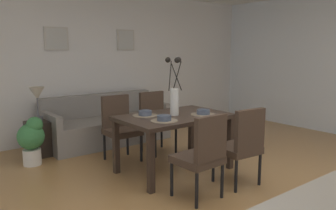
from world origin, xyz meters
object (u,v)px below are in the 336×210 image
object	(u,v)px
dining_chair_near_left	(202,153)
potted_plant	(32,138)
side_table	(40,139)
framed_picture_center	(126,40)
bowl_far_left	(203,112)
sofa	(107,126)
bowl_near_left	(164,118)
bowl_near_right	(145,113)
table_lamp	(37,96)
dining_table	(174,122)
dining_chair_far_right	(156,119)
centerpiece_vase	(174,93)
dining_chair_far_left	(242,143)
framed_picture_left	(56,39)
dining_chair_near_right	(120,125)

from	to	relation	value
dining_chair_near_left	potted_plant	world-z (taller)	dining_chair_near_left
side_table	framed_picture_center	distance (m)	2.43
bowl_far_left	framed_picture_center	bearing A→B (deg)	82.19
bowl_far_left	sofa	bearing A→B (deg)	100.07
bowl_near_left	bowl_far_left	distance (m)	0.63
potted_plant	bowl_near_right	bearing A→B (deg)	-47.01
sofa	table_lamp	size ratio (longest dim) A/B	4.01
bowl_far_left	bowl_near_left	bearing A→B (deg)	180.00
sofa	dining_table	bearing A→B (deg)	-88.73
bowl_near_right	sofa	bearing A→B (deg)	80.23
dining_chair_far_right	sofa	distance (m)	1.04
bowl_far_left	centerpiece_vase	bearing A→B (deg)	147.22
bowl_far_left	sofa	xyz separation A→B (m)	(-0.35, 2.00, -0.50)
potted_plant	dining_table	bearing A→B (deg)	-44.27
dining_chair_far_left	potted_plant	size ratio (longest dim) A/B	1.37
dining_chair_far_left	bowl_near_left	xyz separation A→B (m)	(-0.62, 0.66, 0.27)
dining_chair_far_right	centerpiece_vase	size ratio (longest dim) A/B	1.25
bowl_far_left	dining_table	bearing A→B (deg)	147.46
bowl_near_left	framed_picture_left	bearing A→B (deg)	97.81
dining_chair_far_left	bowl_near_left	world-z (taller)	dining_chair_far_left
dining_chair_far_left	sofa	world-z (taller)	dining_chair_far_left
sofa	bowl_near_left	bearing A→B (deg)	-97.83
dining_chair_near_right	dining_chair_near_left	bearing A→B (deg)	-89.41
dining_chair_near_right	table_lamp	world-z (taller)	table_lamp
dining_chair_far_right	dining_chair_far_left	bearing A→B (deg)	-90.31
dining_chair_far_left	centerpiece_vase	world-z (taller)	centerpiece_vase
dining_chair_near_left	bowl_far_left	bearing A→B (deg)	46.19
bowl_far_left	potted_plant	world-z (taller)	bowl_far_left
centerpiece_vase	table_lamp	size ratio (longest dim) A/B	1.44
dining_chair_near_left	dining_chair_far_right	world-z (taller)	same
centerpiece_vase	sofa	xyz separation A→B (m)	(-0.04, 1.80, -0.74)
dining_chair_near_left	bowl_far_left	size ratio (longest dim) A/B	5.41
framed_picture_left	dining_table	bearing A→B (deg)	-73.96
dining_chair_near_left	bowl_near_left	bearing A→B (deg)	90.57
bowl_far_left	side_table	distance (m)	2.49
dining_chair_near_left	dining_chair_far_right	bearing A→B (deg)	69.90
side_table	potted_plant	world-z (taller)	potted_plant
dining_table	bowl_near_right	xyz separation A→B (m)	(-0.32, 0.20, 0.13)
side_table	dining_table	bearing A→B (deg)	-55.39
bowl_near_right	bowl_far_left	xyz separation A→B (m)	(0.63, -0.40, 0.00)
dining_table	framed_picture_left	xyz separation A→B (m)	(-0.66, 2.28, 1.09)
dining_chair_far_left	framed_picture_center	xyz separation A→B (m)	(0.35, 3.14, 1.23)
side_table	framed_picture_center	world-z (taller)	framed_picture_center
dining_chair_near_left	table_lamp	bearing A→B (deg)	108.85
dining_table	potted_plant	size ratio (longest dim) A/B	2.09
dining_chair_far_right	bowl_far_left	world-z (taller)	dining_chair_far_right
dining_chair_far_left	side_table	distance (m)	2.99
dining_chair_near_right	dining_chair_far_left	world-z (taller)	same
bowl_near_left	dining_chair_far_right	bearing A→B (deg)	59.12
dining_chair_near_left	table_lamp	distance (m)	2.74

